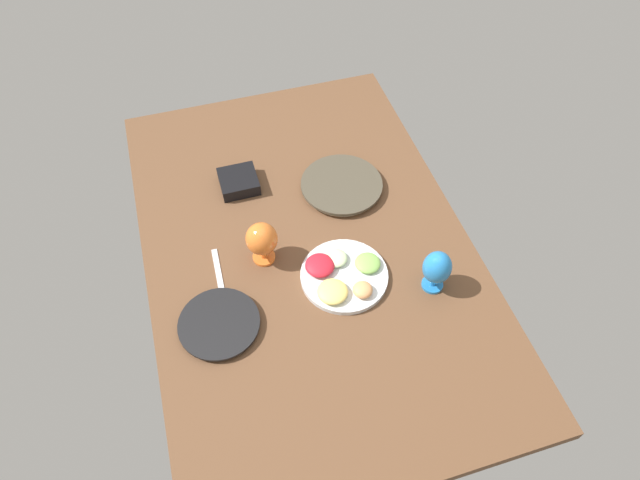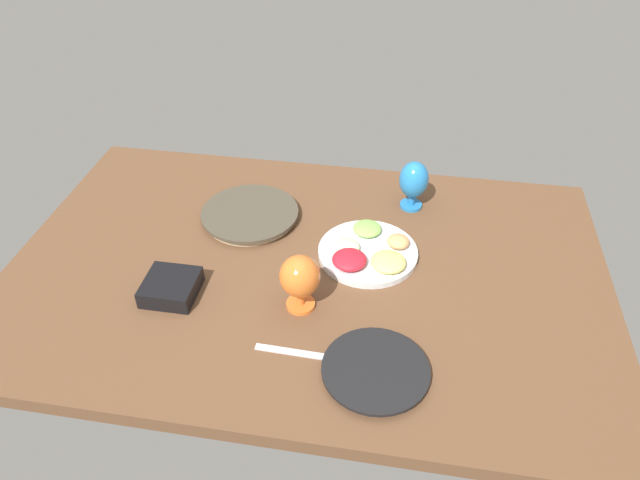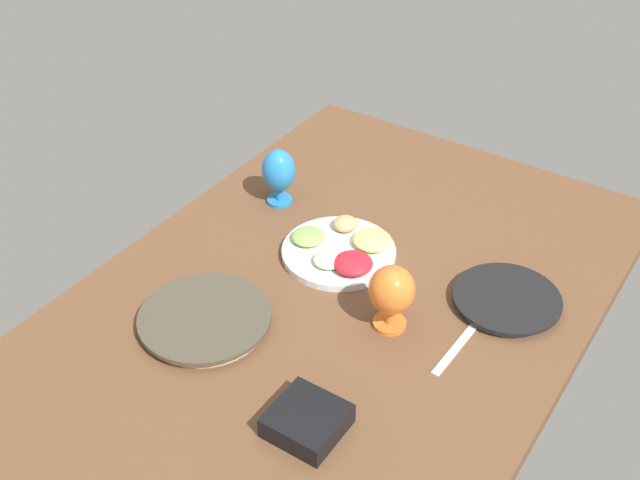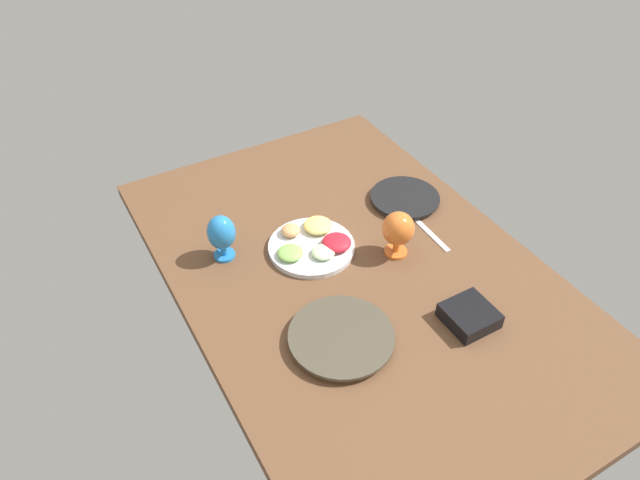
% 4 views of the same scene
% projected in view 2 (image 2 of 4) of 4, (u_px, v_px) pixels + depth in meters
% --- Properties ---
extents(ground_plane, '(1.60, 1.04, 0.04)m').
position_uv_depth(ground_plane, '(307.00, 272.00, 1.59)').
color(ground_plane, brown).
extents(dinner_plate_left, '(0.24, 0.24, 0.02)m').
position_uv_depth(dinner_plate_left, '(375.00, 371.00, 1.29)').
color(dinner_plate_left, '#4C4C51').
rests_on(dinner_plate_left, ground_plane).
extents(dinner_plate_right, '(0.29, 0.29, 0.03)m').
position_uv_depth(dinner_plate_right, '(250.00, 215.00, 1.73)').
color(dinner_plate_right, beige).
rests_on(dinner_plate_right, ground_plane).
extents(fruit_platter, '(0.27, 0.27, 0.05)m').
position_uv_depth(fruit_platter, '(368.00, 252.00, 1.60)').
color(fruit_platter, silver).
rests_on(fruit_platter, ground_plane).
extents(hurricane_glass_blue, '(0.09, 0.09, 0.15)m').
position_uv_depth(hurricane_glass_blue, '(414.00, 181.00, 1.73)').
color(hurricane_glass_blue, '#257CC8').
rests_on(hurricane_glass_blue, ground_plane).
extents(hurricane_glass_orange, '(0.10, 0.10, 0.15)m').
position_uv_depth(hurricane_glass_orange, '(300.00, 278.00, 1.40)').
color(hurricane_glass_orange, orange).
rests_on(hurricane_glass_orange, ground_plane).
extents(square_bowl_black, '(0.13, 0.13, 0.05)m').
position_uv_depth(square_bowl_black, '(171.00, 286.00, 1.48)').
color(square_bowl_black, black).
rests_on(square_bowl_black, ground_plane).
extents(fork_by_left_plate, '(0.18, 0.02, 0.01)m').
position_uv_depth(fork_by_left_plate, '(293.00, 352.00, 1.34)').
color(fork_by_left_plate, silver).
rests_on(fork_by_left_plate, ground_plane).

